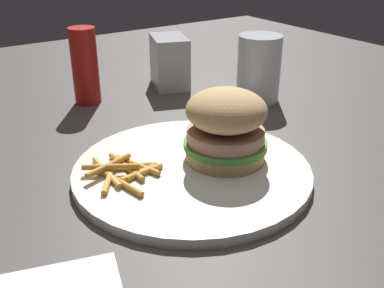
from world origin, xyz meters
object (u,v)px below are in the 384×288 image
object	(u,v)px
sandwich	(226,125)
napkin_dispenser	(170,62)
drink_glass	(259,73)
ketchup_bottle	(85,66)
plate	(192,171)
fries_pile	(122,171)

from	to	relation	value
sandwich	napkin_dispenser	distance (m)	0.33
napkin_dispenser	drink_glass	bearing A→B (deg)	-130.24
napkin_dispenser	ketchup_bottle	distance (m)	0.16
napkin_dispenser	ketchup_bottle	bearing A→B (deg)	108.73
drink_glass	plate	bearing A→B (deg)	-57.44
sandwich	fries_pile	bearing A→B (deg)	-106.02
napkin_dispenser	ketchup_bottle	xyz separation A→B (m)	(-0.00, -0.16, 0.02)
plate	napkin_dispenser	world-z (taller)	napkin_dispenser
napkin_dispenser	sandwich	bearing A→B (deg)	-179.83
plate	fries_pile	distance (m)	0.09
fries_pile	ketchup_bottle	world-z (taller)	ketchup_bottle
drink_glass	ketchup_bottle	size ratio (longest dim) A/B	0.88
plate	drink_glass	size ratio (longest dim) A/B	2.56
fries_pile	ketchup_bottle	size ratio (longest dim) A/B	0.83
plate	drink_glass	xyz separation A→B (m)	(-0.16, 0.25, 0.04)
plate	drink_glass	distance (m)	0.30
fries_pile	ketchup_bottle	xyz separation A→B (m)	(-0.28, 0.08, 0.05)
sandwich	drink_glass	xyz separation A→B (m)	(-0.16, 0.20, -0.01)
plate	ketchup_bottle	world-z (taller)	ketchup_bottle
drink_glass	ketchup_bottle	distance (m)	0.29
plate	drink_glass	bearing A→B (deg)	122.56
fries_pile	napkin_dispenser	distance (m)	0.37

